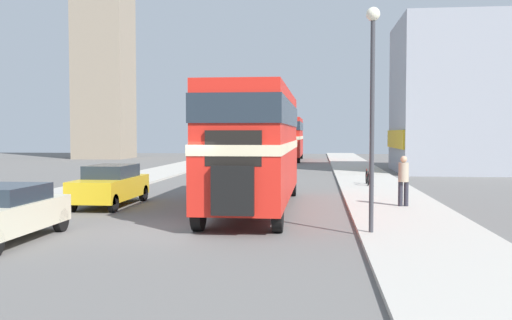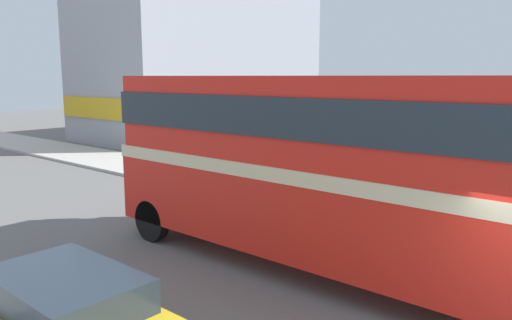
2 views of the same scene
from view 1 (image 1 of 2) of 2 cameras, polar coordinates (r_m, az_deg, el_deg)
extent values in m
plane|color=slate|center=(16.32, -7.86, -6.93)|extent=(120.00, 120.00, 0.00)
cube|color=#B7B2A8|center=(16.07, 16.36, -6.95)|extent=(3.50, 120.00, 0.12)
cube|color=red|center=(20.29, 0.00, -1.29)|extent=(2.49, 10.94, 1.62)
cube|color=beige|center=(20.24, 0.00, 1.42)|extent=(2.52, 10.99, 0.29)
cube|color=red|center=(20.25, 0.00, 4.33)|extent=(2.44, 10.72, 1.77)
cube|color=#232D38|center=(20.25, 0.00, 4.58)|extent=(2.52, 10.83, 0.79)
cube|color=black|center=(14.79, -2.36, -3.09)|extent=(1.12, 0.20, 1.29)
cube|color=black|center=(14.87, -2.28, 1.17)|extent=(1.50, 0.12, 0.94)
cylinder|color=black|center=(16.00, -5.78, -5.19)|extent=(0.28, 1.06, 1.06)
cylinder|color=black|center=(15.69, 2.19, -5.34)|extent=(0.28, 1.06, 1.06)
cylinder|color=black|center=(24.95, -1.40, -2.34)|extent=(0.28, 1.06, 1.06)
cylinder|color=black|center=(24.75, 3.69, -2.39)|extent=(0.28, 1.06, 1.06)
cube|color=red|center=(56.65, 3.32, 1.27)|extent=(2.48, 10.51, 1.62)
cube|color=beige|center=(56.64, 3.33, 2.24)|extent=(2.51, 10.56, 0.30)
cube|color=red|center=(56.64, 3.33, 3.29)|extent=(2.43, 10.30, 1.77)
cube|color=#232D38|center=(56.64, 3.33, 3.38)|extent=(2.51, 10.40, 0.80)
cube|color=black|center=(51.31, 3.02, 1.04)|extent=(1.12, 0.20, 1.30)
cube|color=black|center=(51.44, 3.03, 2.27)|extent=(1.49, 0.12, 0.94)
cylinder|color=black|center=(52.36, 1.87, 0.30)|extent=(0.28, 1.06, 1.06)
cylinder|color=black|center=(52.23, 4.28, 0.29)|extent=(0.28, 1.06, 1.06)
cylinder|color=black|center=(61.03, 2.50, 0.64)|extent=(0.28, 1.06, 1.06)
cylinder|color=black|center=(60.93, 4.56, 0.63)|extent=(0.28, 1.06, 1.06)
cube|color=beige|center=(15.60, -24.10, -5.21)|extent=(1.72, 4.21, 0.70)
cube|color=#232D38|center=(15.68, -23.83, -3.11)|extent=(1.52, 2.19, 0.42)
cylinder|color=black|center=(17.44, -23.49, -5.45)|extent=(0.20, 0.64, 0.64)
cylinder|color=black|center=(16.74, -18.94, -5.70)|extent=(0.20, 0.64, 0.64)
cube|color=gold|center=(22.05, -14.38, -2.73)|extent=(1.69, 4.31, 0.76)
cube|color=#232D38|center=(22.16, -14.24, -1.09)|extent=(1.48, 2.24, 0.48)
cylinder|color=black|center=(20.80, -17.95, -4.07)|extent=(0.20, 0.64, 0.64)
cylinder|color=black|center=(20.23, -14.10, -4.20)|extent=(0.20, 0.64, 0.64)
cylinder|color=black|center=(23.93, -14.59, -3.15)|extent=(0.20, 0.64, 0.64)
cylinder|color=black|center=(23.44, -11.19, -3.24)|extent=(0.20, 0.64, 0.64)
cylinder|color=#282833|center=(21.01, 14.24, -3.31)|extent=(0.16, 0.16, 0.87)
cylinder|color=#282833|center=(21.04, 14.78, -3.30)|extent=(0.16, 0.16, 0.87)
cylinder|color=tan|center=(20.96, 14.54, -1.19)|extent=(0.36, 0.36, 0.69)
sphere|color=tan|center=(20.94, 14.55, 0.08)|extent=(0.24, 0.24, 0.24)
torus|color=black|center=(28.79, 11.16, -1.83)|extent=(0.05, 0.71, 0.71)
torus|color=black|center=(29.83, 10.99, -1.67)|extent=(0.05, 0.71, 0.71)
cylinder|color=maroon|center=(29.30, 11.07, -1.46)|extent=(0.04, 1.06, 0.34)
cylinder|color=maroon|center=(29.66, 11.01, -1.28)|extent=(0.04, 0.04, 0.43)
cylinder|color=#38383D|center=(15.17, 11.53, 3.20)|extent=(0.12, 0.12, 5.50)
sphere|color=#EFEACC|center=(15.48, 11.63, 14.11)|extent=(0.36, 0.36, 0.36)
cube|color=gray|center=(64.87, -15.02, 12.59)|extent=(5.38, 5.38, 27.93)
cube|color=gold|center=(41.21, 13.76, 2.04)|extent=(0.12, 8.11, 1.26)
camera|label=2|loc=(18.23, -30.68, 6.87)|focal=35.00mm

